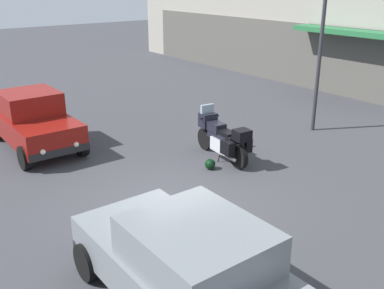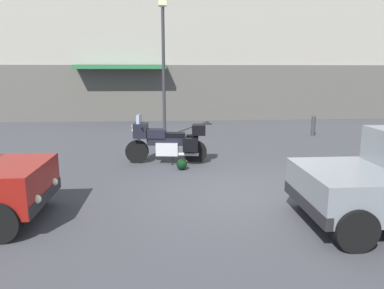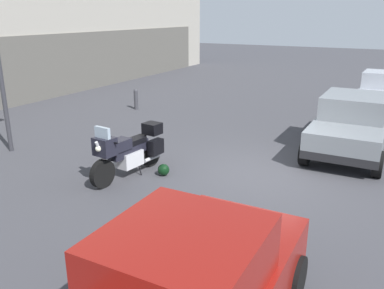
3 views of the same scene
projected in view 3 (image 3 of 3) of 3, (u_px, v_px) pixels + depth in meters
name	position (u px, v px, depth m)	size (l,w,h in m)	color
ground_plane	(258.00, 174.00, 9.64)	(80.00, 80.00, 0.00)	#38383D
motorcycle	(129.00, 150.00, 9.36)	(2.26, 0.86, 1.36)	black
helmet	(164.00, 170.00, 9.49)	(0.28, 0.28, 0.28)	black
car_sedan_far	(353.00, 123.00, 11.11)	(4.58, 1.90, 1.56)	slate
car_compact_side	(382.00, 92.00, 15.47)	(3.51, 1.78, 1.56)	#9EA3AD
bollard_curbside	(136.00, 98.00, 16.01)	(0.16, 0.16, 0.82)	#333338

